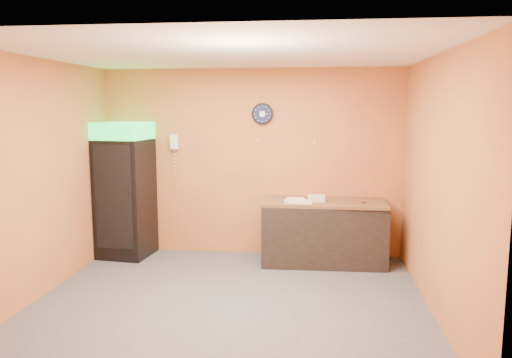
# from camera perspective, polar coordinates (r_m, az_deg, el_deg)

# --- Properties ---
(floor) EXTENTS (4.50, 4.50, 0.00)m
(floor) POSITION_cam_1_polar(r_m,az_deg,el_deg) (5.93, -3.03, -13.88)
(floor) COLOR #47474C
(floor) RESTS_ON ground
(back_wall) EXTENTS (4.50, 0.02, 2.80)m
(back_wall) POSITION_cam_1_polar(r_m,az_deg,el_deg) (7.52, -0.58, 1.89)
(back_wall) COLOR #C27436
(back_wall) RESTS_ON floor
(left_wall) EXTENTS (0.02, 4.00, 2.80)m
(left_wall) POSITION_cam_1_polar(r_m,az_deg,el_deg) (6.34, -23.63, -0.01)
(left_wall) COLOR #C27436
(left_wall) RESTS_ON floor
(right_wall) EXTENTS (0.02, 4.00, 2.80)m
(right_wall) POSITION_cam_1_polar(r_m,az_deg,el_deg) (5.64, 20.03, -0.76)
(right_wall) COLOR #C27436
(right_wall) RESTS_ON floor
(ceiling) EXTENTS (4.50, 4.00, 0.02)m
(ceiling) POSITION_cam_1_polar(r_m,az_deg,el_deg) (5.52, -3.26, 14.12)
(ceiling) COLOR white
(ceiling) RESTS_ON back_wall
(beverage_cooler) EXTENTS (0.78, 0.79, 2.01)m
(beverage_cooler) POSITION_cam_1_polar(r_m,az_deg,el_deg) (7.65, -14.80, -1.43)
(beverage_cooler) COLOR black
(beverage_cooler) RESTS_ON floor
(prep_counter) EXTENTS (1.75, 0.82, 0.87)m
(prep_counter) POSITION_cam_1_polar(r_m,az_deg,el_deg) (7.26, 7.72, -6.18)
(prep_counter) COLOR black
(prep_counter) RESTS_ON floor
(wall_clock) EXTENTS (0.32, 0.06, 0.32)m
(wall_clock) POSITION_cam_1_polar(r_m,az_deg,el_deg) (7.43, 0.75, 7.46)
(wall_clock) COLOR black
(wall_clock) RESTS_ON back_wall
(wall_phone) EXTENTS (0.12, 0.11, 0.22)m
(wall_phone) POSITION_cam_1_polar(r_m,az_deg,el_deg) (7.68, -9.34, 4.20)
(wall_phone) COLOR white
(wall_phone) RESTS_ON back_wall
(butcher_paper) EXTENTS (1.75, 0.80, 0.04)m
(butcher_paper) POSITION_cam_1_polar(r_m,az_deg,el_deg) (7.16, 7.79, -2.66)
(butcher_paper) COLOR brown
(butcher_paper) RESTS_ON prep_counter
(sub_roll_stack) EXTENTS (0.24, 0.09, 0.10)m
(sub_roll_stack) POSITION_cam_1_polar(r_m,az_deg,el_deg) (7.07, 6.92, -2.20)
(sub_roll_stack) COLOR beige
(sub_roll_stack) RESTS_ON butcher_paper
(wrapped_sandwich_left) EXTENTS (0.29, 0.14, 0.04)m
(wrapped_sandwich_left) POSITION_cam_1_polar(r_m,az_deg,el_deg) (6.95, 4.45, -2.60)
(wrapped_sandwich_left) COLOR silver
(wrapped_sandwich_left) RESTS_ON butcher_paper
(wrapped_sandwich_mid) EXTENTS (0.25, 0.11, 0.04)m
(wrapped_sandwich_mid) POSITION_cam_1_polar(r_m,az_deg,el_deg) (6.93, 5.42, -2.66)
(wrapped_sandwich_mid) COLOR silver
(wrapped_sandwich_mid) RESTS_ON butcher_paper
(wrapped_sandwich_right) EXTENTS (0.26, 0.10, 0.04)m
(wrapped_sandwich_right) POSITION_cam_1_polar(r_m,az_deg,el_deg) (7.17, 4.50, -2.28)
(wrapped_sandwich_right) COLOR silver
(wrapped_sandwich_right) RESTS_ON butcher_paper
(kitchen_tool) EXTENTS (0.05, 0.05, 0.05)m
(kitchen_tool) POSITION_cam_1_polar(r_m,az_deg,el_deg) (7.16, 6.53, -2.26)
(kitchen_tool) COLOR silver
(kitchen_tool) RESTS_ON butcher_paper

